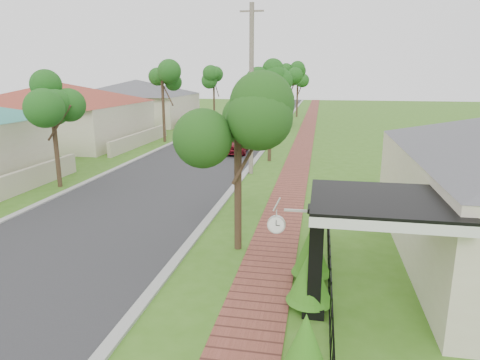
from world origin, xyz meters
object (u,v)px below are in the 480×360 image
Objects in this scene: parked_car_white at (281,118)px; station_clock at (278,223)px; parked_car_red at (237,142)px; porch_post at (315,268)px; utility_pole at (251,91)px; near_tree at (238,127)px.

parked_car_white is 35.52m from station_clock.
parked_car_red is 3.77× the size of station_clock.
porch_post is at bearing -82.31° from parked_car_white.
porch_post is 14.24m from utility_pole.
utility_pole is (0.54, -22.36, 3.61)m from parked_car_white.
porch_post is 1.26m from station_clock.
parked_car_red is 0.85× the size of near_tree.
parked_car_red is 16.74m from near_tree.
parked_car_white is (1.40, 16.27, 0.06)m from parked_car_red.
utility_pole reaches higher than parked_car_white.
porch_post is at bearing -74.93° from utility_pole.
station_clock is (4.69, -19.08, 1.27)m from parked_car_red.
utility_pole is at bearing 97.12° from near_tree.
station_clock is (-0.86, 0.40, 0.83)m from porch_post.
near_tree is (1.80, -32.42, 2.97)m from parked_car_white.
porch_post is 4.83m from near_tree.
parked_car_red is at bearing 107.71° from utility_pole.
porch_post is 0.56× the size of parked_car_white.
parked_car_white is 0.96× the size of near_tree.
utility_pole is at bearing 101.94° from station_clock.
station_clock is at bearing -63.05° from near_tree.
parked_car_white reaches higher than parked_car_red.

